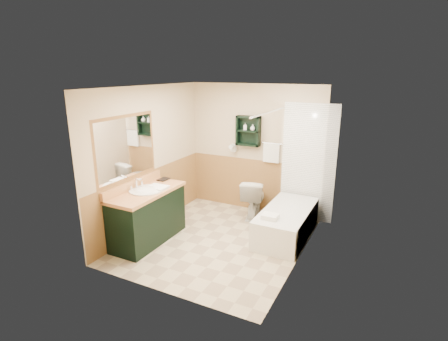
% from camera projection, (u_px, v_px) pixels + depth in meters
% --- Properties ---
extents(floor, '(3.00, 3.00, 0.00)m').
position_uv_depth(floor, '(218.00, 240.00, 5.60)').
color(floor, '#C4B48F').
rests_on(floor, ground).
extents(back_wall, '(2.60, 0.04, 2.40)m').
position_uv_depth(back_wall, '(255.00, 149.00, 6.57)').
color(back_wall, beige).
rests_on(back_wall, ground).
extents(left_wall, '(0.04, 3.00, 2.40)m').
position_uv_depth(left_wall, '(148.00, 159.00, 5.83)').
color(left_wall, beige).
rests_on(left_wall, ground).
extents(right_wall, '(0.04, 3.00, 2.40)m').
position_uv_depth(right_wall, '(304.00, 181.00, 4.70)').
color(right_wall, beige).
rests_on(right_wall, ground).
extents(ceiling, '(2.60, 3.00, 0.04)m').
position_uv_depth(ceiling, '(217.00, 86.00, 4.92)').
color(ceiling, white).
rests_on(ceiling, back_wall).
extents(wainscot_left, '(2.98, 2.98, 1.00)m').
position_uv_depth(wainscot_left, '(152.00, 198.00, 6.01)').
color(wainscot_left, '#AB8045').
rests_on(wainscot_left, left_wall).
extents(wainscot_back, '(2.58, 2.58, 1.00)m').
position_uv_depth(wainscot_back, '(254.00, 185.00, 6.73)').
color(wainscot_back, '#AB8045').
rests_on(wainscot_back, back_wall).
extents(mirror_frame, '(1.30, 1.30, 1.00)m').
position_uv_depth(mirror_frame, '(126.00, 148.00, 5.26)').
color(mirror_frame, brown).
rests_on(mirror_frame, left_wall).
extents(mirror_glass, '(1.20, 1.20, 0.90)m').
position_uv_depth(mirror_glass, '(126.00, 148.00, 5.25)').
color(mirror_glass, white).
rests_on(mirror_glass, left_wall).
extents(tile_right, '(1.50, 1.50, 2.10)m').
position_uv_depth(tile_right, '(313.00, 176.00, 5.40)').
color(tile_right, white).
rests_on(tile_right, right_wall).
extents(tile_back, '(0.95, 0.95, 2.10)m').
position_uv_depth(tile_back, '(308.00, 163.00, 6.13)').
color(tile_back, white).
rests_on(tile_back, back_wall).
extents(tile_accent, '(1.50, 1.50, 0.10)m').
position_uv_depth(tile_accent, '(317.00, 121.00, 5.17)').
color(tile_accent, '#134328').
rests_on(tile_accent, right_wall).
extents(wall_shelf, '(0.45, 0.15, 0.55)m').
position_uv_depth(wall_shelf, '(248.00, 131.00, 6.42)').
color(wall_shelf, black).
rests_on(wall_shelf, back_wall).
extents(hair_dryer, '(0.10, 0.24, 0.18)m').
position_uv_depth(hair_dryer, '(234.00, 148.00, 6.66)').
color(hair_dryer, silver).
rests_on(hair_dryer, back_wall).
extents(towel_bar, '(0.40, 0.06, 0.40)m').
position_uv_depth(towel_bar, '(272.00, 143.00, 6.32)').
color(towel_bar, white).
rests_on(towel_bar, back_wall).
extents(curtain_rod, '(0.03, 1.60, 0.03)m').
position_uv_depth(curtain_rod, '(270.00, 112.00, 5.46)').
color(curtain_rod, silver).
rests_on(curtain_rod, back_wall).
extents(shower_curtain, '(1.05, 1.05, 1.70)m').
position_uv_depth(shower_curtain, '(271.00, 162.00, 5.84)').
color(shower_curtain, beige).
rests_on(shower_curtain, curtain_rod).
extents(vanity, '(0.59, 1.33, 0.84)m').
position_uv_depth(vanity, '(148.00, 216.00, 5.50)').
color(vanity, black).
rests_on(vanity, ground).
extents(bathtub, '(0.70, 1.50, 0.47)m').
position_uv_depth(bathtub, '(286.00, 223.00, 5.69)').
color(bathtub, silver).
rests_on(bathtub, ground).
extents(toilet, '(0.56, 0.80, 0.71)m').
position_uv_depth(toilet, '(253.00, 198.00, 6.44)').
color(toilet, silver).
rests_on(toilet, ground).
extents(counter_towel, '(0.31, 0.24, 0.04)m').
position_uv_depth(counter_towel, '(157.00, 187.00, 5.46)').
color(counter_towel, white).
rests_on(counter_towel, vanity).
extents(vanity_book, '(0.15, 0.03, 0.20)m').
position_uv_depth(vanity_book, '(160.00, 173.00, 5.91)').
color(vanity_book, black).
rests_on(vanity_book, vanity).
extents(tub_towel, '(0.24, 0.20, 0.07)m').
position_uv_depth(tub_towel, '(270.00, 216.00, 5.27)').
color(tub_towel, white).
rests_on(tub_towel, bathtub).
extents(soap_bottle_a, '(0.10, 0.14, 0.06)m').
position_uv_depth(soap_bottle_a, '(245.00, 128.00, 6.43)').
color(soap_bottle_a, silver).
rests_on(soap_bottle_a, wall_shelf).
extents(soap_bottle_b, '(0.10, 0.12, 0.09)m').
position_uv_depth(soap_bottle_b, '(253.00, 128.00, 6.36)').
color(soap_bottle_b, silver).
rests_on(soap_bottle_b, wall_shelf).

